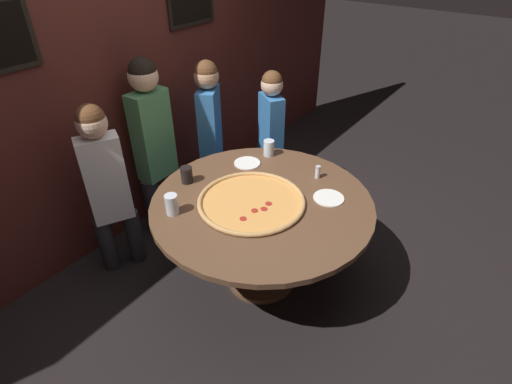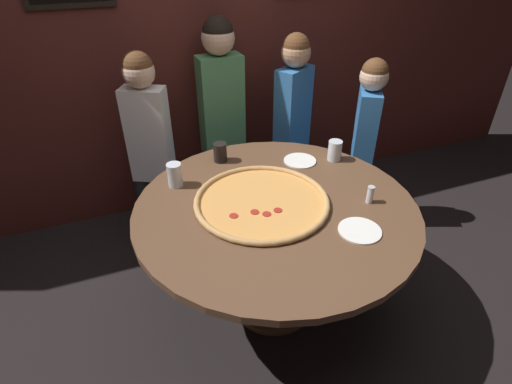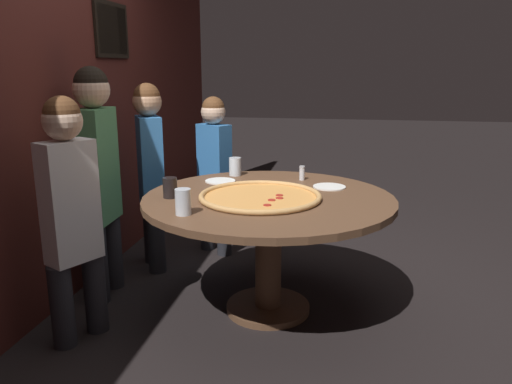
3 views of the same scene
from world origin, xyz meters
The scene contains 14 objects.
ground_plane centered at (0.00, 0.00, 0.00)m, with size 24.00×24.00×0.00m, color black.
back_wall centered at (0.00, 1.35, 1.30)m, with size 6.40×0.08×2.60m.
dining_table centered at (0.00, 0.00, 0.60)m, with size 1.49×1.49×0.74m.
giant_pizza centered at (-0.06, 0.04, 0.75)m, with size 0.72×0.72×0.03m.
drink_cup_front_edge centered at (0.54, 0.32, 0.80)m, with size 0.08×0.08×0.13m, color silver.
drink_cup_by_shaker centered at (-0.45, 0.38, 0.81)m, with size 0.08×0.08×0.14m, color silver.
drink_cup_far_right centered at (-0.13, 0.56, 0.80)m, with size 0.08×0.08×0.12m, color black.
white_plate_beside_cup centered at (0.29, -0.35, 0.74)m, with size 0.21×0.21×0.01m, color white.
white_plate_left_side centered at (0.33, 0.38, 0.74)m, with size 0.20×0.20×0.01m, color white.
condiment_shaker centered at (0.47, -0.16, 0.79)m, with size 0.04×0.04×0.10m.
diner_far_right centered at (-0.50, 0.99, 0.76)m, with size 0.35×0.26×1.35m.
diner_side_left centered at (0.55, 0.96, 0.78)m, with size 0.36×0.28×1.38m.
diner_side_right centered at (0.94, 0.58, 0.72)m, with size 0.26×0.33×1.27m.
diner_far_left centered at (0.05, 1.11, 0.85)m, with size 0.38×0.22×1.49m.
Camera 2 is at (-0.72, -1.56, 1.95)m, focal length 28.00 mm.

